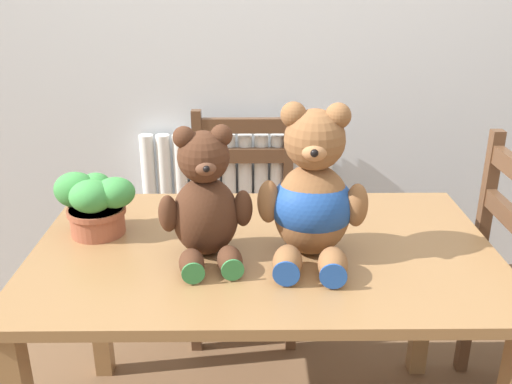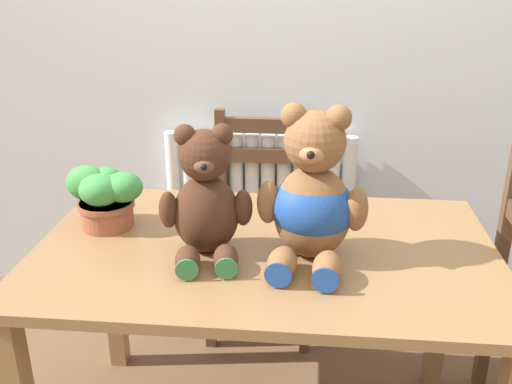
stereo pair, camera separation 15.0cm
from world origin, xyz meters
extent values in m
cube|color=silver|center=(0.00, 1.34, 1.30)|extent=(8.00, 0.04, 2.60)
cylinder|color=white|center=(-0.48, 1.27, 0.39)|extent=(0.06, 0.06, 0.79)
cylinder|color=white|center=(-0.41, 1.27, 0.39)|extent=(0.06, 0.06, 0.79)
cylinder|color=white|center=(-0.34, 1.27, 0.39)|extent=(0.06, 0.06, 0.79)
cylinder|color=white|center=(-0.27, 1.27, 0.39)|extent=(0.06, 0.06, 0.79)
cylinder|color=white|center=(-0.20, 1.27, 0.39)|extent=(0.06, 0.06, 0.79)
cylinder|color=white|center=(-0.13, 1.27, 0.39)|extent=(0.06, 0.06, 0.79)
cylinder|color=white|center=(-0.06, 1.27, 0.39)|extent=(0.06, 0.06, 0.79)
cylinder|color=white|center=(0.01, 1.27, 0.39)|extent=(0.06, 0.06, 0.79)
cylinder|color=white|center=(0.08, 1.27, 0.39)|extent=(0.06, 0.06, 0.79)
cylinder|color=white|center=(0.15, 1.27, 0.39)|extent=(0.06, 0.06, 0.79)
cylinder|color=white|center=(0.22, 1.27, 0.39)|extent=(0.06, 0.06, 0.79)
cylinder|color=white|center=(0.29, 1.27, 0.39)|extent=(0.06, 0.06, 0.79)
cube|color=white|center=(-0.10, 1.27, 0.02)|extent=(0.83, 0.10, 0.04)
cube|color=olive|center=(0.00, 0.40, 0.70)|extent=(1.29, 0.79, 0.03)
cube|color=olive|center=(-0.59, 0.74, 0.34)|extent=(0.06, 0.06, 0.68)
cube|color=olive|center=(0.59, 0.74, 0.34)|extent=(0.06, 0.06, 0.68)
cube|color=brown|center=(-0.07, 1.06, 0.46)|extent=(0.42, 0.39, 0.03)
cube|color=brown|center=(0.12, 0.88, 0.22)|extent=(0.04, 0.04, 0.44)
cube|color=brown|center=(-0.26, 0.88, 0.22)|extent=(0.04, 0.04, 0.44)
cube|color=brown|center=(0.12, 1.23, 0.45)|extent=(0.04, 0.04, 0.90)
cube|color=brown|center=(-0.26, 1.23, 0.45)|extent=(0.04, 0.04, 0.90)
cube|color=brown|center=(-0.07, 1.23, 0.84)|extent=(0.34, 0.03, 0.06)
cube|color=brown|center=(-0.07, 1.23, 0.71)|extent=(0.34, 0.03, 0.06)
cube|color=brown|center=(0.77, 0.75, 0.47)|extent=(0.04, 0.04, 0.95)
ellipsoid|color=#472819|center=(-0.16, 0.36, 0.82)|extent=(0.20, 0.18, 0.22)
sphere|color=#472819|center=(-0.16, 0.36, 0.99)|extent=(0.14, 0.14, 0.14)
sphere|color=#472819|center=(-0.11, 0.37, 1.04)|extent=(0.06, 0.06, 0.06)
sphere|color=#472819|center=(-0.21, 0.35, 1.04)|extent=(0.06, 0.06, 0.06)
ellipsoid|color=brown|center=(-0.15, 0.31, 0.98)|extent=(0.07, 0.06, 0.04)
sphere|color=black|center=(-0.15, 0.29, 0.98)|extent=(0.02, 0.02, 0.02)
ellipsoid|color=#472819|center=(-0.06, 0.36, 0.84)|extent=(0.06, 0.06, 0.10)
ellipsoid|color=#472819|center=(-0.25, 0.32, 0.84)|extent=(0.06, 0.06, 0.10)
ellipsoid|color=#472819|center=(-0.09, 0.26, 0.74)|extent=(0.08, 0.12, 0.06)
cylinder|color=#337F42|center=(-0.08, 0.20, 0.74)|extent=(0.06, 0.02, 0.06)
ellipsoid|color=#472819|center=(-0.19, 0.24, 0.74)|extent=(0.08, 0.12, 0.06)
cylinder|color=#337F42|center=(-0.18, 0.19, 0.74)|extent=(0.06, 0.02, 0.06)
ellipsoid|color=brown|center=(0.13, 0.36, 0.84)|extent=(0.22, 0.20, 0.25)
sphere|color=brown|center=(0.13, 0.36, 1.03)|extent=(0.16, 0.16, 0.16)
sphere|color=brown|center=(0.18, 0.35, 1.10)|extent=(0.07, 0.07, 0.07)
sphere|color=brown|center=(0.07, 0.37, 1.10)|extent=(0.07, 0.07, 0.07)
ellipsoid|color=#B2794C|center=(0.12, 0.30, 1.02)|extent=(0.07, 0.07, 0.05)
sphere|color=black|center=(0.12, 0.27, 1.03)|extent=(0.02, 0.02, 0.02)
ellipsoid|color=brown|center=(0.24, 0.33, 0.87)|extent=(0.07, 0.07, 0.12)
ellipsoid|color=brown|center=(0.01, 0.35, 0.87)|extent=(0.07, 0.07, 0.12)
ellipsoid|color=brown|center=(0.17, 0.22, 0.75)|extent=(0.09, 0.13, 0.08)
cylinder|color=#1E4793|center=(0.16, 0.16, 0.75)|extent=(0.07, 0.01, 0.07)
ellipsoid|color=brown|center=(0.06, 0.24, 0.75)|extent=(0.09, 0.13, 0.08)
cylinder|color=#1E4793|center=(0.05, 0.17, 0.75)|extent=(0.07, 0.01, 0.07)
ellipsoid|color=#1E4793|center=(0.13, 0.36, 0.85)|extent=(0.24, 0.22, 0.18)
cylinder|color=#9E5138|center=(-0.49, 0.49, 0.75)|extent=(0.16, 0.16, 0.08)
cylinder|color=#9E5138|center=(-0.49, 0.49, 0.78)|extent=(0.17, 0.17, 0.02)
ellipsoid|color=#3D8E42|center=(-0.42, 0.47, 0.85)|extent=(0.12, 0.11, 0.09)
ellipsoid|color=#3D8E42|center=(-0.49, 0.52, 0.85)|extent=(0.09, 0.09, 0.08)
ellipsoid|color=#3D8E42|center=(-0.54, 0.50, 0.84)|extent=(0.13, 0.09, 0.11)
ellipsoid|color=#3D8E42|center=(-0.49, 0.45, 0.84)|extent=(0.12, 0.11, 0.09)
camera|label=1|loc=(-0.04, -1.03, 1.45)|focal=40.00mm
camera|label=2|loc=(0.11, -1.03, 1.45)|focal=40.00mm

